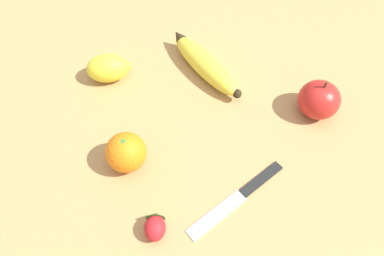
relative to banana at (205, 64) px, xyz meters
The scene contains 7 objects.
ground_plane 0.19m from the banana, ahead, with size 3.00×3.00×0.00m, color tan.
banana is the anchor object (origin of this frame).
orange 0.25m from the banana, 51.73° to the right, with size 0.07×0.07×0.07m.
strawberry 0.34m from the banana, 33.33° to the right, with size 0.05×0.04×0.03m.
apple 0.23m from the banana, 44.01° to the left, with size 0.08×0.08×0.08m.
lemon 0.19m from the banana, 104.44° to the right, with size 0.07×0.09×0.06m.
paring_knife 0.28m from the banana, ahead, with size 0.08×0.19×0.01m.
Camera 1 is at (0.31, -0.23, 0.56)m, focal length 35.00 mm.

